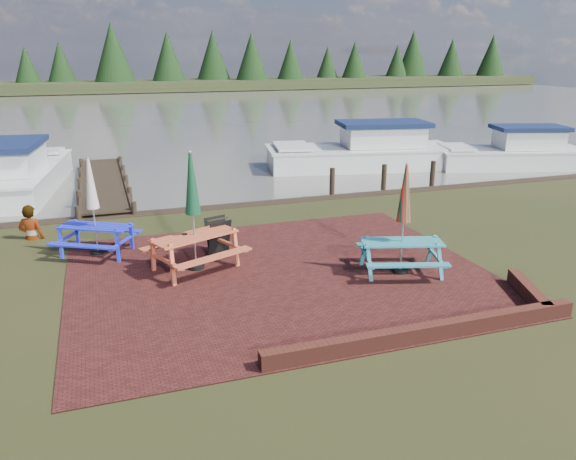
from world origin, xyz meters
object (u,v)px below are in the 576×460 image
Objects in this scene: jetty at (103,183)px; picnic_table_teal at (402,236)px; boat_near at (365,153)px; picnic_table_red at (194,230)px; picnic_table_blue at (95,221)px; chalkboard at (218,237)px; boat_far at (513,154)px; boat_jetty at (19,175)px; person at (27,206)px.

picnic_table_teal is at bearing -61.06° from jetty.
boat_near is at bearing 84.16° from picnic_table_teal.
picnic_table_red is (-4.28, 1.70, 0.08)m from picnic_table_teal.
picnic_table_blue reaches higher than chalkboard.
picnic_table_red is 0.39× the size of boat_far.
jetty is 1.06× the size of boat_near.
picnic_table_blue is 8.76m from boat_jetty.
picnic_table_teal is at bearing -51.88° from chalkboard.
picnic_table_blue is at bearing 142.02° from chalkboard.
picnic_table_red is at bearing -10.14° from picnic_table_blue.
boat_far is at bearing 8.71° from chalkboard.
jetty is at bearing -87.91° from person.
chalkboard is at bearing 148.47° from boat_near.
boat_near reaches higher than boat_jetty.
picnic_table_teal is 2.70× the size of chalkboard.
picnic_table_teal is at bearing -45.68° from boat_jetty.
picnic_table_blue is 2.60× the size of chalkboard.
chalkboard is 8.93m from jetty.
boat_near is (9.19, 10.10, -0.48)m from picnic_table_red.
boat_far is (17.48, 6.28, -0.43)m from picnic_table_blue.
boat_jetty reaches higher than jetty.
boat_far is at bearing -97.66° from boat_near.
chalkboard is at bearing -73.80° from jetty.
picnic_table_blue is at bearing 153.53° from person.
boat_far is at bearing 49.67° from picnic_table_blue.
person is (-1.63, 1.75, 0.08)m from picnic_table_blue.
picnic_table_teal is 14.78m from boat_far.
boat_jetty reaches higher than chalkboard.
jetty is 11.03m from boat_near.
chalkboard is at bearing 9.66° from picnic_table_blue.
picnic_table_teal is 0.92× the size of picnic_table_red.
boat_near reaches higher than boat_far.
boat_far is at bearing 1.24° from boat_jetty.
picnic_table_blue reaches higher than boat_jetty.
boat_near is 1.26× the size of boat_far.
picnic_table_teal is at bearing 168.14° from boat_near.
person is at bearing 162.92° from picnic_table_blue.
boat_near is at bearing 4.15° from jetty.
boat_far is at bearing 58.05° from picnic_table_teal.
boat_near is at bearing -132.46° from person.
person is (-12.92, -6.59, 0.46)m from boat_near.
boat_jetty is 4.15× the size of person.
picnic_table_red is 9.51m from jetty.
jetty is at bearing 88.46° from chalkboard.
person is (-1.93, -5.79, 0.80)m from jetty.
picnic_table_teal is 1.34× the size of person.
picnic_table_blue is at bearing -92.28° from jetty.
picnic_table_red is at bearing 148.43° from boat_near.
jetty is (-2.49, 8.57, -0.36)m from chalkboard.
chalkboard is at bearing 162.60° from picnic_table_teal.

